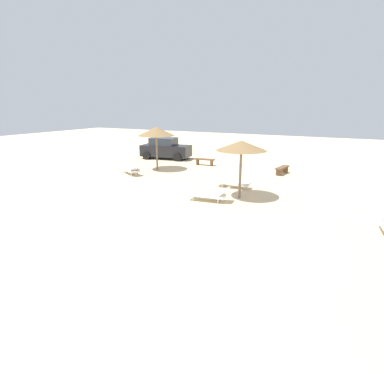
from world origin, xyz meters
TOP-DOWN VIEW (x-y plane):
  - ground_plane at (0.00, 0.00)m, footprint 80.00×80.00m
  - parasol_0 at (0.50, 6.96)m, footprint 2.34×2.34m
  - parasol_4 at (-6.75, 10.77)m, footprint 2.46×2.46m
  - lounger_0 at (-0.55, 5.82)m, footprint 1.95×0.87m
  - lounger_4 at (-7.42, 8.80)m, footprint 1.97×1.52m
  - lounger_5 at (-0.52, 8.64)m, footprint 1.95×0.74m
  - bench_0 at (1.14, 13.32)m, footprint 0.63×1.54m
  - bench_1 at (-4.61, 13.79)m, footprint 1.53×0.54m
  - parked_car at (-8.74, 14.99)m, footprint 4.22×2.48m

SIDE VIEW (x-z plane):
  - ground_plane at x=0.00m, z-range 0.00..0.00m
  - lounger_5 at x=-0.52m, z-range 0.00..0.62m
  - lounger_4 at x=-7.42m, z-range -0.01..0.63m
  - lounger_0 at x=-0.55m, z-range -0.05..0.68m
  - bench_0 at x=1.14m, z-range 0.10..0.59m
  - bench_1 at x=-4.61m, z-range 0.10..0.59m
  - parked_car at x=-8.74m, z-range -0.04..1.68m
  - parasol_0 at x=0.50m, z-range 1.12..3.86m
  - parasol_4 at x=-6.75m, z-range 1.15..4.05m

